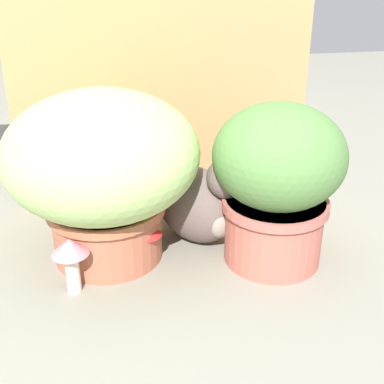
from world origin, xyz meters
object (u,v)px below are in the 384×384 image
object	(u,v)px
mushroom_ornament_pink	(71,254)
mushroom_ornament_red	(146,236)
grass_planter	(103,167)
leafy_planter	(277,179)
cat	(200,202)

from	to	relation	value
mushroom_ornament_pink	mushroom_ornament_red	xyz separation A→B (m)	(0.19, 0.08, -0.02)
grass_planter	leafy_planter	size ratio (longest dim) A/B	1.15
cat	mushroom_ornament_red	distance (m)	0.20
cat	mushroom_ornament_pink	xyz separation A→B (m)	(-0.35, -0.18, -0.02)
cat	mushroom_ornament_pink	world-z (taller)	cat
cat	mushroom_ornament_red	world-z (taller)	cat
grass_planter	mushroom_ornament_pink	world-z (taller)	grass_planter
mushroom_ornament_red	mushroom_ornament_pink	bearing A→B (deg)	-157.11
cat	mushroom_ornament_red	size ratio (longest dim) A/B	2.91
grass_planter	mushroom_ornament_red	size ratio (longest dim) A/B	3.92
cat	mushroom_ornament_pink	size ratio (longest dim) A/B	2.53
mushroom_ornament_pink	mushroom_ornament_red	size ratio (longest dim) A/B	1.15
leafy_planter	cat	distance (m)	0.24
leafy_planter	mushroom_ornament_red	world-z (taller)	leafy_planter
grass_planter	leafy_planter	bearing A→B (deg)	-13.16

